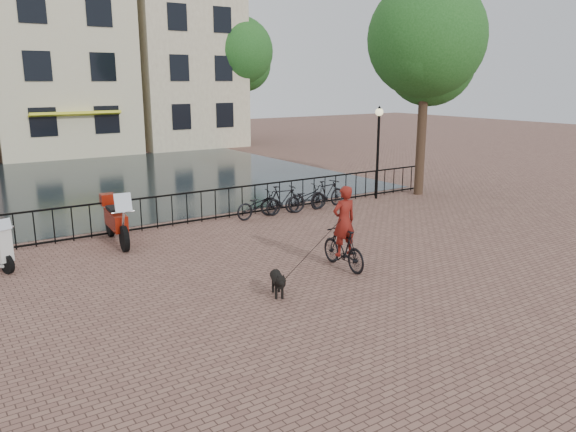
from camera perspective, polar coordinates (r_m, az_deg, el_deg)
ground at (r=11.94m, az=8.13°, el=-8.44°), size 100.00×100.00×0.00m
canal_water at (r=26.91m, az=-17.26°, el=3.49°), size 20.00×20.00×0.00m
railing at (r=18.25m, az=-8.78°, el=0.96°), size 20.00×0.05×1.02m
canal_house_mid at (r=39.01m, az=-22.82°, el=14.74°), size 8.00×9.50×11.80m
canal_house_right at (r=41.43m, az=-11.60°, el=16.41°), size 7.00×9.00×13.30m
tree_near_right at (r=22.80m, az=13.92°, el=17.07°), size 4.48×4.48×8.24m
tree_far_right at (r=40.25m, az=-5.07°, el=16.29°), size 4.76×4.76×8.76m
lamp_post at (r=21.65m, az=9.16°, el=7.95°), size 0.30×0.30×3.45m
cyclist at (r=13.54m, az=5.68°, el=-1.66°), size 0.78×1.77×2.38m
dog at (r=11.96m, az=-1.07°, el=-6.76°), size 0.60×0.92×0.59m
motorcycle at (r=16.28m, az=-17.11°, el=0.10°), size 0.72×2.33×1.64m
parked_bike_0 at (r=18.56m, az=-2.96°, el=1.15°), size 1.74×0.68×0.90m
parked_bike_1 at (r=19.05m, az=-0.51°, el=1.64°), size 1.72×0.71×1.00m
parked_bike_2 at (r=19.58m, az=1.82°, el=1.82°), size 1.72×0.62×0.90m
parked_bike_3 at (r=20.13m, az=4.02°, el=2.26°), size 1.71×0.70×1.00m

